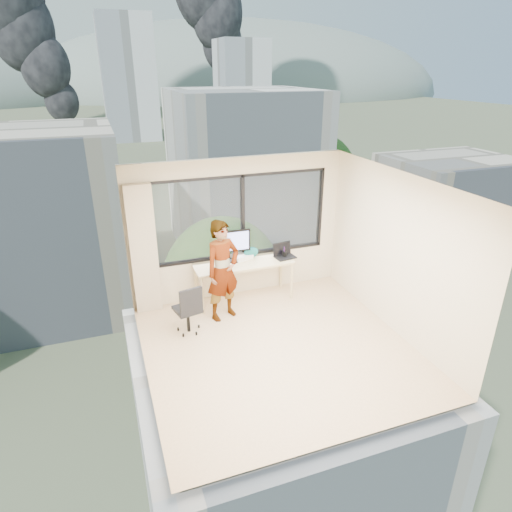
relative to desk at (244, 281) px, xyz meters
name	(u,v)px	position (x,y,z in m)	size (l,w,h in m)	color
floor	(278,348)	(0.00, -1.66, -0.38)	(4.00, 4.00, 0.01)	beige
ceiling	(282,184)	(0.00, -1.66, 2.23)	(4.00, 4.00, 0.01)	white
wall_front	(353,350)	(0.00, -3.66, 0.93)	(4.00, 0.01, 2.60)	beige
wall_left	(137,295)	(-2.00, -1.66, 0.93)	(0.01, 4.00, 2.60)	beige
wall_right	(396,254)	(2.00, -1.66, 0.93)	(0.01, 4.00, 2.60)	beige
window_wall	(240,216)	(0.05, 0.34, 1.15)	(3.30, 0.16, 1.55)	black
curtain	(144,250)	(-1.72, 0.22, 0.77)	(0.45, 0.14, 2.30)	#C6B39B
desk	(244,281)	(0.00, 0.00, 0.00)	(1.80, 0.60, 0.75)	#CFBC8B
chair	(187,308)	(-1.21, -0.73, 0.07)	(0.45, 0.45, 0.88)	black
person	(223,271)	(-0.52, -0.47, 0.51)	(0.64, 0.42, 1.76)	#2D2D33
monitor	(234,245)	(-0.13, 0.14, 0.68)	(0.60, 0.13, 0.60)	black
game_console	(242,256)	(0.03, 0.20, 0.42)	(0.34, 0.28, 0.08)	white
laptop	(285,252)	(0.80, -0.04, 0.49)	(0.37, 0.39, 0.24)	black
cellphone	(223,268)	(-0.42, -0.10, 0.38)	(0.12, 0.05, 0.01)	black
pen_cup	(285,254)	(0.80, -0.01, 0.43)	(0.08, 0.08, 0.11)	black
handbag	(251,252)	(0.20, 0.18, 0.48)	(0.27, 0.14, 0.21)	#0D4E4D
exterior_ground	(104,141)	(0.00, 118.34, -14.38)	(400.00, 400.00, 0.04)	#515B3D
near_bldg_a	(11,227)	(-9.00, 28.34, -7.38)	(16.00, 12.00, 14.00)	beige
near_bldg_b	(244,171)	(12.00, 36.34, -6.38)	(14.00, 13.00, 16.00)	white
near_bldg_c	(447,208)	(30.00, 26.34, -9.38)	(12.00, 10.00, 10.00)	beige
far_tower_b	(128,79)	(8.00, 118.34, 0.62)	(13.00, 13.00, 30.00)	silver
far_tower_c	(242,83)	(45.00, 138.34, -1.38)	(15.00, 15.00, 26.00)	silver
hill_b	(237,93)	(100.00, 318.34, -14.38)	(300.00, 220.00, 96.00)	slate
tree_b	(224,302)	(4.00, 16.34, -9.88)	(7.60, 7.60, 9.00)	#1B4517
tree_c	(320,186)	(22.00, 38.34, -9.38)	(8.40, 8.40, 10.00)	#1B4517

